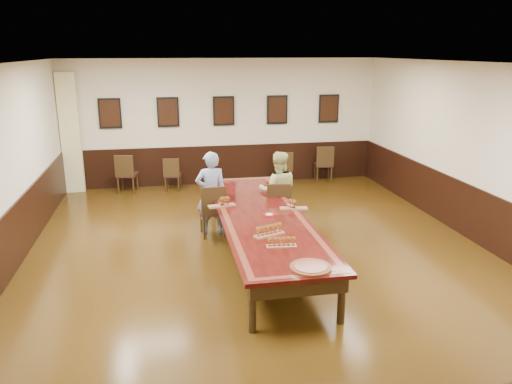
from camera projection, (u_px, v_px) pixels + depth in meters
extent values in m
cube|color=black|center=(261.00, 256.00, 8.55)|extent=(8.00, 10.00, 0.02)
cube|color=white|center=(262.00, 63.00, 7.66)|extent=(8.00, 10.00, 0.02)
cube|color=beige|center=(224.00, 122.00, 12.83)|extent=(8.00, 0.02, 3.20)
cube|color=beige|center=(407.00, 327.00, 3.37)|extent=(8.00, 0.02, 3.20)
cube|color=beige|center=(484.00, 156.00, 8.82)|extent=(0.02, 10.00, 3.20)
imported|color=#4764B2|center=(211.00, 193.00, 9.40)|extent=(0.60, 0.41, 1.60)
imported|color=#D1D485|center=(278.00, 191.00, 9.65)|extent=(0.85, 0.71, 1.55)
cube|color=#CC4485|center=(290.00, 205.00, 8.82)|extent=(0.13, 0.14, 0.01)
cube|color=beige|center=(70.00, 134.00, 12.03)|extent=(0.45, 0.18, 2.90)
cube|color=black|center=(224.00, 164.00, 13.11)|extent=(7.98, 0.04, 1.00)
cube|color=black|center=(9.00, 245.00, 7.70)|extent=(0.04, 9.98, 1.00)
cube|color=black|center=(475.00, 215.00, 9.12)|extent=(0.04, 9.98, 1.00)
cube|color=black|center=(262.00, 216.00, 8.34)|extent=(1.40, 5.00, 0.06)
cube|color=brown|center=(262.00, 214.00, 8.34)|extent=(1.28, 4.88, 0.00)
cube|color=black|center=(262.00, 214.00, 8.34)|extent=(1.10, 4.70, 0.00)
cube|color=black|center=(262.00, 225.00, 8.39)|extent=(1.25, 4.85, 0.18)
cylinder|color=black|center=(252.00, 307.00, 6.15)|extent=(0.10, 0.10, 0.69)
cylinder|color=black|center=(342.00, 299.00, 6.36)|extent=(0.10, 0.10, 0.69)
cylinder|color=black|center=(213.00, 200.00, 10.54)|extent=(0.10, 0.10, 0.69)
cylinder|color=black|center=(267.00, 197.00, 10.74)|extent=(0.10, 0.10, 0.69)
cube|color=black|center=(110.00, 113.00, 12.19)|extent=(0.54, 0.03, 0.74)
cube|color=black|center=(110.00, 113.00, 12.17)|extent=(0.46, 0.01, 0.64)
cube|color=black|center=(168.00, 112.00, 12.44)|extent=(0.54, 0.03, 0.74)
cube|color=black|center=(168.00, 112.00, 12.42)|extent=(0.46, 0.01, 0.64)
cube|color=black|center=(224.00, 111.00, 12.69)|extent=(0.54, 0.03, 0.74)
cube|color=black|center=(224.00, 111.00, 12.67)|extent=(0.46, 0.01, 0.64)
cube|color=black|center=(277.00, 110.00, 12.94)|extent=(0.54, 0.03, 0.74)
cube|color=black|center=(277.00, 110.00, 12.92)|extent=(0.46, 0.01, 0.64)
cube|color=black|center=(329.00, 109.00, 13.18)|extent=(0.54, 0.03, 0.74)
cube|color=black|center=(329.00, 109.00, 13.17)|extent=(0.46, 0.01, 0.64)
cube|color=#94563E|center=(222.00, 206.00, 8.75)|extent=(0.50, 0.22, 0.03)
cube|color=#94563E|center=(294.00, 208.00, 8.60)|extent=(0.49, 0.21, 0.03)
cube|color=#94563E|center=(269.00, 235.00, 7.38)|extent=(0.49, 0.31, 0.03)
cube|color=#94563E|center=(281.00, 246.00, 6.95)|extent=(0.43, 0.17, 0.03)
cylinder|color=#B10B0E|center=(269.00, 215.00, 8.28)|extent=(0.21, 0.21, 0.02)
cylinder|color=silver|center=(269.00, 214.00, 8.27)|extent=(0.11, 0.11, 0.01)
cylinder|color=#522410|center=(311.00, 268.00, 6.26)|extent=(0.56, 0.56, 0.04)
cylinder|color=brown|center=(311.00, 266.00, 6.26)|extent=(0.45, 0.45, 0.01)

